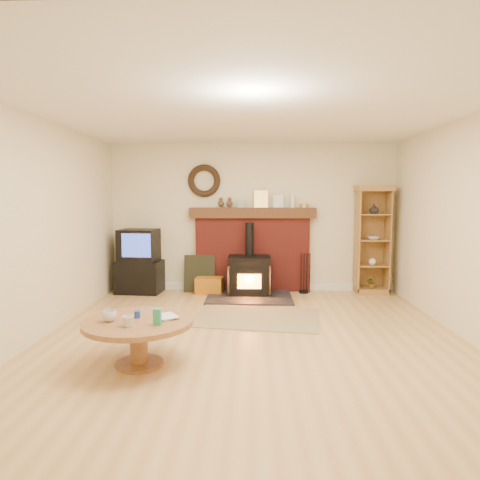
{
  "coord_description": "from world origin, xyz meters",
  "views": [
    {
      "loc": [
        -0.0,
        -4.84,
        1.68
      ],
      "look_at": [
        -0.17,
        1.0,
        1.08
      ],
      "focal_mm": 32.0,
      "sensor_mm": 36.0,
      "label": 1
    }
  ],
  "objects_px": {
    "wood_stove": "(249,277)",
    "curio_cabinet": "(372,240)",
    "coffee_table": "(138,328)",
    "tv_unit": "(139,262)"
  },
  "relations": [
    {
      "from": "wood_stove",
      "to": "curio_cabinet",
      "type": "relative_size",
      "value": 0.75
    },
    {
      "from": "curio_cabinet",
      "to": "coffee_table",
      "type": "xyz_separation_m",
      "value": [
        -3.19,
        -3.31,
        -0.56
      ]
    },
    {
      "from": "tv_unit",
      "to": "wood_stove",
      "type": "bearing_deg",
      "value": -5.94
    },
    {
      "from": "curio_cabinet",
      "to": "coffee_table",
      "type": "relative_size",
      "value": 1.71
    },
    {
      "from": "wood_stove",
      "to": "curio_cabinet",
      "type": "bearing_deg",
      "value": 7.68
    },
    {
      "from": "wood_stove",
      "to": "curio_cabinet",
      "type": "height_order",
      "value": "curio_cabinet"
    },
    {
      "from": "tv_unit",
      "to": "curio_cabinet",
      "type": "bearing_deg",
      "value": 1.21
    },
    {
      "from": "wood_stove",
      "to": "tv_unit",
      "type": "height_order",
      "value": "wood_stove"
    },
    {
      "from": "coffee_table",
      "to": "tv_unit",
      "type": "bearing_deg",
      "value": 104.59
    },
    {
      "from": "wood_stove",
      "to": "curio_cabinet",
      "type": "xyz_separation_m",
      "value": [
        2.11,
        0.28,
        0.61
      ]
    }
  ]
}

